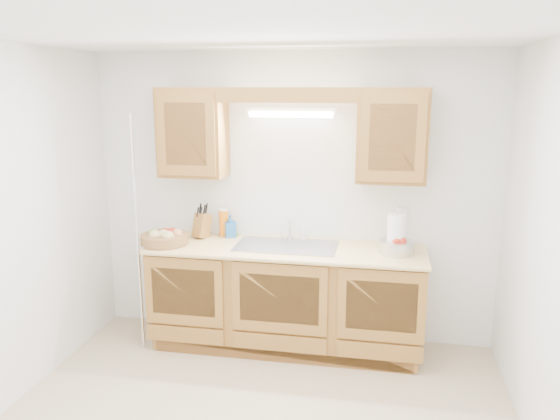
% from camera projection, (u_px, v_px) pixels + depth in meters
% --- Properties ---
extents(room, '(3.52, 3.50, 2.50)m').
position_uv_depth(room, '(252.00, 247.00, 3.33)').
color(room, tan).
rests_on(room, ground).
extents(base_cabinets, '(2.20, 0.60, 0.86)m').
position_uv_depth(base_cabinets, '(286.00, 298.00, 4.65)').
color(base_cabinets, olive).
rests_on(base_cabinets, ground).
extents(countertop, '(2.30, 0.63, 0.04)m').
position_uv_depth(countertop, '(286.00, 249.00, 4.54)').
color(countertop, '#DAB672').
rests_on(countertop, base_cabinets).
extents(upper_cabinet_left, '(0.55, 0.33, 0.75)m').
position_uv_depth(upper_cabinet_left, '(193.00, 132.00, 4.63)').
color(upper_cabinet_left, olive).
rests_on(upper_cabinet_left, room).
extents(upper_cabinet_right, '(0.55, 0.33, 0.75)m').
position_uv_depth(upper_cabinet_right, '(392.00, 136.00, 4.33)').
color(upper_cabinet_right, olive).
rests_on(upper_cabinet_right, room).
extents(valance, '(2.20, 0.05, 0.12)m').
position_uv_depth(valance, '(286.00, 95.00, 4.27)').
color(valance, olive).
rests_on(valance, room).
extents(fluorescent_fixture, '(0.76, 0.08, 0.08)m').
position_uv_depth(fluorescent_fixture, '(291.00, 112.00, 4.52)').
color(fluorescent_fixture, white).
rests_on(fluorescent_fixture, room).
extents(sink, '(0.84, 0.46, 0.36)m').
position_uv_depth(sink, '(286.00, 255.00, 4.57)').
color(sink, '#9E9EA3').
rests_on(sink, countertop).
extents(wire_shelf_pole, '(0.03, 0.03, 2.00)m').
position_uv_depth(wire_shelf_pole, '(137.00, 236.00, 4.49)').
color(wire_shelf_pole, silver).
rests_on(wire_shelf_pole, ground).
extents(outlet_plate, '(0.08, 0.01, 0.12)m').
position_uv_depth(outlet_plate, '(403.00, 214.00, 4.61)').
color(outlet_plate, white).
rests_on(outlet_plate, room).
extents(fruit_basket, '(0.51, 0.51, 0.12)m').
position_uv_depth(fruit_basket, '(165.00, 237.00, 4.63)').
color(fruit_basket, '#A57042').
rests_on(fruit_basket, countertop).
extents(knife_block, '(0.17, 0.20, 0.31)m').
position_uv_depth(knife_block, '(202.00, 225.00, 4.81)').
color(knife_block, olive).
rests_on(knife_block, countertop).
extents(orange_canister, '(0.09, 0.09, 0.24)m').
position_uv_depth(orange_canister, '(224.00, 222.00, 4.87)').
color(orange_canister, orange).
rests_on(orange_canister, countertop).
extents(soap_bottle, '(0.12, 0.12, 0.20)m').
position_uv_depth(soap_bottle, '(230.00, 226.00, 4.83)').
color(soap_bottle, '#2264AC').
rests_on(soap_bottle, countertop).
extents(sponge, '(0.13, 0.10, 0.02)m').
position_uv_depth(sponge, '(231.00, 235.00, 4.88)').
color(sponge, '#CC333F').
rests_on(sponge, countertop).
extents(paper_towel, '(0.18, 0.18, 0.37)m').
position_uv_depth(paper_towel, '(396.00, 234.00, 4.36)').
color(paper_towel, silver).
rests_on(paper_towel, countertop).
extents(apple_bowl, '(0.31, 0.31, 0.14)m').
position_uv_depth(apple_bowl, '(396.00, 246.00, 4.36)').
color(apple_bowl, silver).
rests_on(apple_bowl, countertop).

